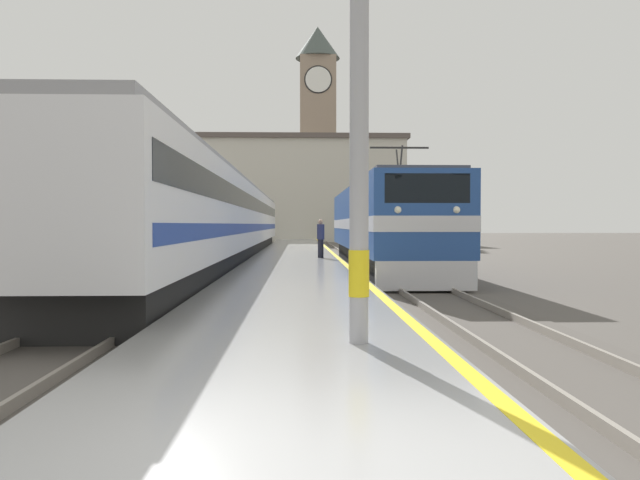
{
  "coord_description": "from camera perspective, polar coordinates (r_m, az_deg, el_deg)",
  "views": [
    {
      "loc": [
        0.19,
        -4.04,
        1.89
      ],
      "look_at": [
        0.95,
        19.39,
        1.3
      ],
      "focal_mm": 35.0,
      "sensor_mm": 36.0,
      "label": 1
    }
  ],
  "objects": [
    {
      "name": "ground_plane",
      "position": [
        34.09,
        -2.18,
        -1.74
      ],
      "size": [
        200.0,
        200.0,
        0.0
      ],
      "primitive_type": "plane",
      "color": "#514C47"
    },
    {
      "name": "platform",
      "position": [
        29.09,
        -2.23,
        -1.93
      ],
      "size": [
        4.17,
        140.0,
        0.37
      ],
      "color": "#999999",
      "rests_on": "ground"
    },
    {
      "name": "rail_track_near",
      "position": [
        29.3,
        4.88,
        -2.2
      ],
      "size": [
        2.83,
        140.0,
        0.16
      ],
      "color": "#514C47",
      "rests_on": "ground"
    },
    {
      "name": "rail_track_far",
      "position": [
        29.32,
        -8.92,
        -2.21
      ],
      "size": [
        2.83,
        140.0,
        0.16
      ],
      "color": "#514C47",
      "rests_on": "ground"
    },
    {
      "name": "locomotive_train",
      "position": [
        26.42,
        5.62,
        1.33
      ],
      "size": [
        2.92,
        19.2,
        4.57
      ],
      "color": "black",
      "rests_on": "ground"
    },
    {
      "name": "passenger_train",
      "position": [
        31.73,
        -8.38,
        1.79
      ],
      "size": [
        2.92,
        45.63,
        3.88
      ],
      "color": "black",
      "rests_on": "ground"
    },
    {
      "name": "catenary_mast",
      "position": [
        8.51,
        4.44,
        20.86
      ],
      "size": [
        2.98,
        0.27,
        8.65
      ],
      "color": "#9E9EA3",
      "rests_on": "platform"
    },
    {
      "name": "person_on_platform",
      "position": [
        28.46,
        0.06,
        0.24
      ],
      "size": [
        0.34,
        0.34,
        1.76
      ],
      "color": "#23232D",
      "rests_on": "platform"
    },
    {
      "name": "clock_tower",
      "position": [
        77.76,
        -0.22,
        10.34
      ],
      "size": [
        5.42,
        5.42,
        26.09
      ],
      "color": "gray",
      "rests_on": "ground"
    },
    {
      "name": "station_building",
      "position": [
        68.36,
        -1.8,
        4.6
      ],
      "size": [
        22.59,
        8.95,
        11.27
      ],
      "color": "beige",
      "rests_on": "ground"
    }
  ]
}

